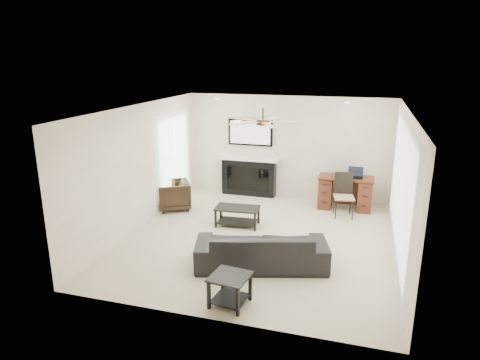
{
  "coord_description": "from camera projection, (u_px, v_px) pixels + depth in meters",
  "views": [
    {
      "loc": [
        1.79,
        -7.42,
        3.4
      ],
      "look_at": [
        -0.49,
        0.28,
        1.06
      ],
      "focal_mm": 32.0,
      "sensor_mm": 36.0,
      "label": 1
    }
  ],
  "objects": [
    {
      "name": "room_shell",
      "position": [
        272.0,
        153.0,
        7.82
      ],
      "size": [
        5.5,
        5.54,
        2.52
      ],
      "color": "beige",
      "rests_on": "ground"
    },
    {
      "name": "sofa",
      "position": [
        261.0,
        249.0,
        7.11
      ],
      "size": [
        2.33,
        1.41,
        0.64
      ],
      "primitive_type": "imported",
      "rotation": [
        0.0,
        0.0,
        3.41
      ],
      "color": "black",
      "rests_on": "ground"
    },
    {
      "name": "armchair",
      "position": [
        173.0,
        195.0,
        9.79
      ],
      "size": [
        0.99,
        0.98,
        0.66
      ],
      "primitive_type": "imported",
      "rotation": [
        0.0,
        0.0,
        -1.03
      ],
      "color": "black",
      "rests_on": "ground"
    },
    {
      "name": "coffee_table",
      "position": [
        237.0,
        216.0,
        8.86
      ],
      "size": [
        0.93,
        0.56,
        0.4
      ],
      "primitive_type": "cube",
      "rotation": [
        0.0,
        0.0,
        0.07
      ],
      "color": "black",
      "rests_on": "ground"
    },
    {
      "name": "end_table_near",
      "position": [
        230.0,
        290.0,
        6.03
      ],
      "size": [
        0.58,
        0.58,
        0.45
      ],
      "primitive_type": "cube",
      "rotation": [
        0.0,
        0.0,
        -0.13
      ],
      "color": "black",
      "rests_on": "ground"
    },
    {
      "name": "end_table_left",
      "position": [
        128.0,
        213.0,
        9.01
      ],
      "size": [
        0.55,
        0.55,
        0.45
      ],
      "primitive_type": "cube",
      "rotation": [
        0.0,
        0.0,
        0.1
      ],
      "color": "black",
      "rests_on": "ground"
    },
    {
      "name": "fireplace_unit",
      "position": [
        249.0,
        158.0,
        10.64
      ],
      "size": [
        1.52,
        0.34,
        1.91
      ],
      "primitive_type": "cube",
      "color": "black",
      "rests_on": "ground"
    },
    {
      "name": "desk",
      "position": [
        345.0,
        193.0,
        9.8
      ],
      "size": [
        1.22,
        0.56,
        0.76
      ],
      "primitive_type": "cube",
      "color": "#3D1A0F",
      "rests_on": "ground"
    },
    {
      "name": "desk_chair",
      "position": [
        344.0,
        196.0,
        9.27
      ],
      "size": [
        0.49,
        0.51,
        0.97
      ],
      "primitive_type": "cube",
      "rotation": [
        0.0,
        0.0,
        0.19
      ],
      "color": "black",
      "rests_on": "ground"
    },
    {
      "name": "laptop",
      "position": [
        356.0,
        173.0,
        9.59
      ],
      "size": [
        0.33,
        0.24,
        0.23
      ],
      "primitive_type": "cube",
      "color": "black",
      "rests_on": "desk"
    }
  ]
}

